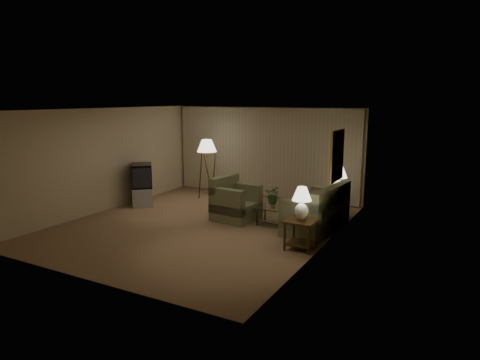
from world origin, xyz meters
name	(u,v)px	position (x,y,z in m)	size (l,w,h in m)	color
ground	(201,225)	(0.00, 0.00, 0.00)	(7.00, 7.00, 0.00)	#956B52
room_shell	(233,145)	(0.02, 1.51, 1.75)	(6.04, 7.02, 2.72)	beige
sofa	(316,212)	(2.50, 0.93, 0.41)	(2.02, 1.27, 0.82)	#79825B
armchair	(236,203)	(0.51, 0.78, 0.42)	(1.20, 1.16, 0.83)	#79825B
side_table_near	(301,229)	(2.65, -0.42, 0.42)	(0.59, 0.59, 0.60)	#37210F
side_table_far	(338,202)	(2.65, 2.18, 0.40)	(0.48, 0.41, 0.60)	#37210F
table_lamp_near	(302,200)	(2.65, -0.42, 0.99)	(0.38, 0.38, 0.66)	white
table_lamp_far	(339,178)	(2.65, 2.18, 1.01)	(0.41, 0.41, 0.70)	white
coffee_table	(279,214)	(1.64, 0.83, 0.28)	(1.06, 0.58, 0.41)	silver
tv_cabinet	(143,196)	(-2.55, 0.88, 0.25)	(0.98, 1.01, 0.50)	#B3B3B6
crt_tv	(142,175)	(-2.55, 0.88, 0.83)	(0.91, 0.93, 0.65)	black
floor_lamp	(207,168)	(-1.34, 2.36, 0.92)	(0.57, 0.57, 1.76)	#37210F
ottoman	(237,202)	(0.03, 1.68, 0.19)	(0.58, 0.58, 0.39)	#A75638
vase	(273,205)	(1.49, 0.83, 0.48)	(0.13, 0.13, 0.14)	silver
flowers	(273,193)	(1.49, 0.83, 0.77)	(0.39, 0.34, 0.43)	#33662D
book	(287,210)	(1.89, 0.73, 0.42)	(0.17, 0.24, 0.02)	olive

